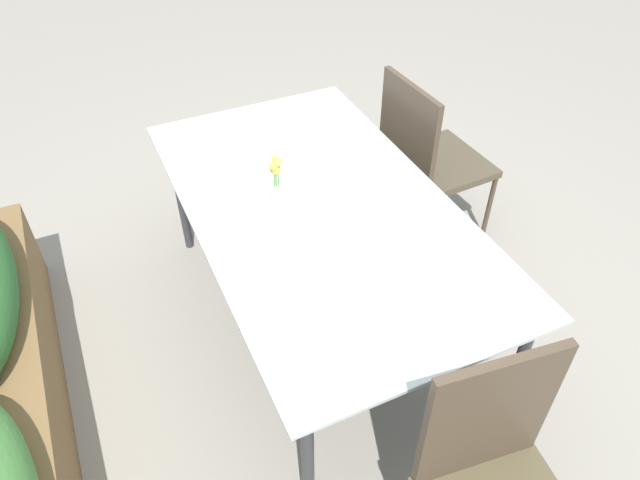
# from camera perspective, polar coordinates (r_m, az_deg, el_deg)

# --- Properties ---
(ground_plane) EXTENTS (12.00, 12.00, 0.00)m
(ground_plane) POSITION_cam_1_polar(r_m,az_deg,el_deg) (2.98, 0.09, -8.94)
(ground_plane) COLOR gray
(dining_table) EXTENTS (1.87, 1.05, 0.76)m
(dining_table) POSITION_cam_1_polar(r_m,az_deg,el_deg) (2.52, 0.00, 2.48)
(dining_table) COLOR silver
(dining_table) RESTS_ON ground
(chair_near_right) EXTENTS (0.51, 0.51, 0.98)m
(chair_near_right) POSITION_cam_1_polar(r_m,az_deg,el_deg) (3.25, 10.22, 8.13)
(chair_near_right) COLOR #4E4332
(chair_near_right) RESTS_ON ground
(flower_vase) EXTENTS (0.06, 0.06, 0.29)m
(flower_vase) POSITION_cam_1_polar(r_m,az_deg,el_deg) (2.37, -4.18, 4.79)
(flower_vase) COLOR silver
(flower_vase) RESTS_ON dining_table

